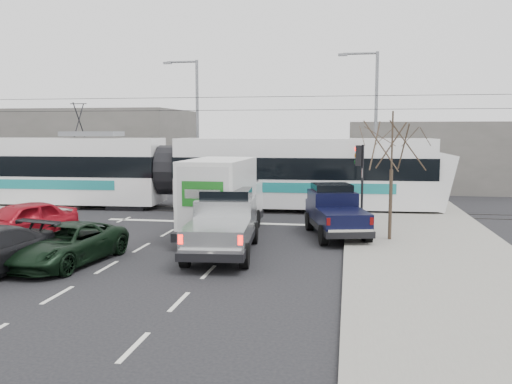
% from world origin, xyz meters
% --- Properties ---
extents(ground, '(120.00, 120.00, 0.00)m').
position_xyz_m(ground, '(0.00, 0.00, 0.00)').
color(ground, black).
rests_on(ground, ground).
extents(sidewalk_right, '(6.00, 60.00, 0.15)m').
position_xyz_m(sidewalk_right, '(9.00, 0.00, 0.07)').
color(sidewalk_right, gray).
rests_on(sidewalk_right, ground).
extents(rails, '(60.00, 1.60, 0.03)m').
position_xyz_m(rails, '(0.00, 10.00, 0.01)').
color(rails, '#33302D').
rests_on(rails, ground).
extents(building_left, '(14.00, 10.00, 6.00)m').
position_xyz_m(building_left, '(-14.00, 22.00, 3.00)').
color(building_left, slate).
rests_on(building_left, ground).
extents(building_right, '(12.00, 10.00, 5.00)m').
position_xyz_m(building_right, '(12.00, 24.00, 2.50)').
color(building_right, slate).
rests_on(building_right, ground).
extents(bare_tree, '(2.40, 2.40, 5.00)m').
position_xyz_m(bare_tree, '(7.60, 2.50, 3.79)').
color(bare_tree, '#47382B').
rests_on(bare_tree, ground).
extents(traffic_signal, '(0.44, 0.44, 3.60)m').
position_xyz_m(traffic_signal, '(6.47, 6.50, 2.74)').
color(traffic_signal, black).
rests_on(traffic_signal, ground).
extents(street_lamp_near, '(2.38, 0.25, 9.00)m').
position_xyz_m(street_lamp_near, '(7.31, 14.00, 5.11)').
color(street_lamp_near, slate).
rests_on(street_lamp_near, ground).
extents(street_lamp_far, '(2.38, 0.25, 9.00)m').
position_xyz_m(street_lamp_far, '(-4.19, 16.00, 5.11)').
color(street_lamp_far, slate).
rests_on(street_lamp_far, ground).
extents(catenary, '(60.00, 0.20, 7.00)m').
position_xyz_m(catenary, '(0.00, 10.00, 3.88)').
color(catenary, black).
rests_on(catenary, ground).
extents(tram, '(29.10, 4.20, 5.92)m').
position_xyz_m(tram, '(-4.09, 10.23, 2.10)').
color(tram, white).
rests_on(tram, ground).
extents(silver_pickup, '(2.66, 6.29, 2.22)m').
position_xyz_m(silver_pickup, '(1.54, -0.14, 1.10)').
color(silver_pickup, black).
rests_on(silver_pickup, ground).
extents(box_truck, '(2.41, 6.57, 3.26)m').
position_xyz_m(box_truck, '(0.82, 2.65, 1.61)').
color(box_truck, black).
rests_on(box_truck, ground).
extents(navy_pickup, '(2.99, 5.34, 2.13)m').
position_xyz_m(navy_pickup, '(5.42, 3.64, 1.05)').
color(navy_pickup, black).
rests_on(navy_pickup, ground).
extents(green_car, '(2.81, 5.04, 1.33)m').
position_xyz_m(green_car, '(-3.20, -2.79, 0.67)').
color(green_car, black).
rests_on(green_car, ground).
extents(red_car, '(3.52, 5.09, 1.61)m').
position_xyz_m(red_car, '(-6.83, 0.21, 0.81)').
color(red_car, maroon).
rests_on(red_car, ground).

